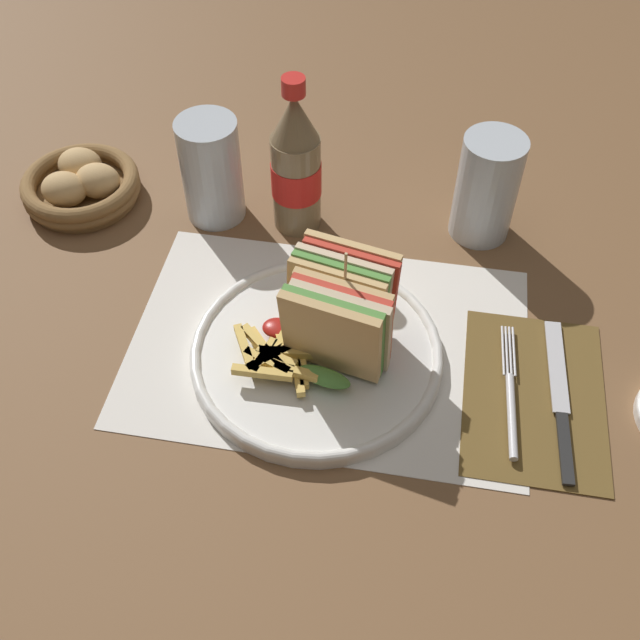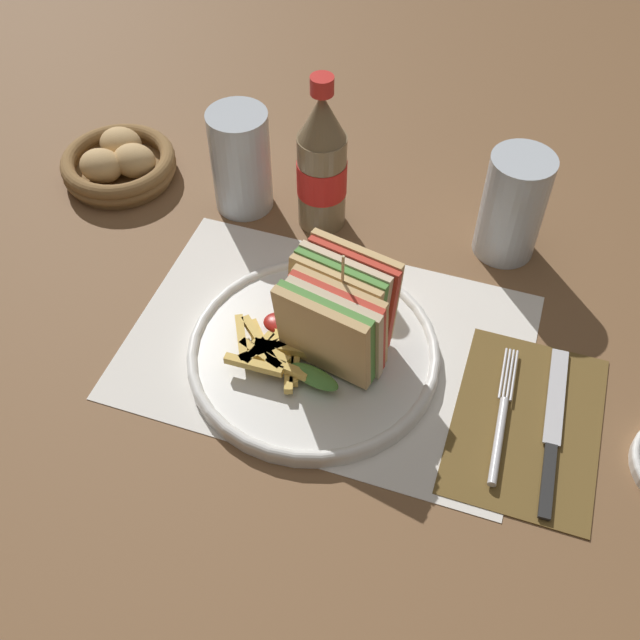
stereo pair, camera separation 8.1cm
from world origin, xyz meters
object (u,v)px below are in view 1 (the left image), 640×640
knife (560,399)px  coke_bottle_near (296,166)px  glass_far (211,170)px  club_sandwich (339,313)px  bread_basket (81,185)px  fork (511,402)px  glass_near (485,193)px  plate_main (317,351)px

knife → coke_bottle_near: (-0.33, 0.23, 0.08)m
coke_bottle_near → glass_far: 0.11m
club_sandwich → bread_basket: bearing=151.3°
fork → knife: size_ratio=0.83×
fork → bread_basket: (-0.57, 0.24, 0.01)m
bread_basket → glass_near: bearing=2.8°
club_sandwich → bread_basket: (-0.38, 0.21, -0.05)m
glass_far → fork: bearing=-32.7°
plate_main → glass_near: 0.30m
fork → coke_bottle_near: size_ratio=0.82×
coke_bottle_near → glass_near: (0.23, 0.02, -0.03)m
coke_bottle_near → glass_far: size_ratio=1.51×
glass_near → coke_bottle_near: bearing=-174.2°
coke_bottle_near → glass_far: (-0.11, 0.00, -0.02)m
fork → coke_bottle_near: (-0.27, 0.25, 0.08)m
plate_main → club_sandwich: size_ratio=1.98×
bread_basket → plate_main: bearing=-31.0°
knife → coke_bottle_near: size_ratio=0.99×
plate_main → glass_far: size_ratio=2.00×
plate_main → club_sandwich: bearing=18.3°
plate_main → glass_near: glass_near is taller
fork → coke_bottle_near: bearing=135.6°
club_sandwich → glass_far: size_ratio=1.01×
knife → glass_far: size_ratio=1.50×
knife → bread_basket: 0.66m
club_sandwich → glass_near: bearing=57.5°
coke_bottle_near → bread_basket: coke_bottle_near is taller
club_sandwich → coke_bottle_near: coke_bottle_near is taller
fork → bread_basket: bearing=154.1°
club_sandwich → fork: club_sandwich is taller
plate_main → fork: 0.21m
glass_near → bread_basket: glass_near is taller
bread_basket → fork: bearing=-23.3°
plate_main → glass_far: (-0.17, 0.21, 0.06)m
coke_bottle_near → glass_near: 0.24m
glass_near → bread_basket: (-0.52, -0.03, -0.04)m
bread_basket → club_sandwich: bearing=-28.7°
fork → coke_bottle_near: 0.38m
plate_main → coke_bottle_near: (-0.06, 0.21, 0.08)m
knife → bread_basket: bread_basket is taller
fork → glass_near: bearing=96.4°
plate_main → knife: plate_main is taller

